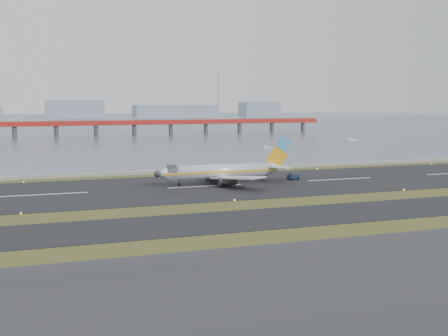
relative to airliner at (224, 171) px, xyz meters
The scene contains 12 objects.
ground 33.58m from the airliner, 100.78° to the right, with size 1000.00×1000.00×0.00m, color #344318.
apron_strip 88.10m from the airliner, 94.07° to the right, with size 1000.00×50.00×0.10m, color #2B2B2D.
taxiway_strip 45.37m from the airliner, 97.94° to the right, with size 1000.00×18.00×0.10m, color black.
runway_strip 7.65m from the airliner, 155.77° to the right, with size 1000.00×45.00×0.10m, color black.
seawall 28.05m from the airliner, 102.94° to the left, with size 1000.00×2.50×1.00m, color gray.
bay_water 427.25m from the airliner, 90.84° to the left, with size 1400.00×800.00×1.30m, color #4E616F.
red_pier 217.66m from the airliner, 86.38° to the left, with size 260.00×5.00×10.20m.
far_shoreline 587.24m from the airliner, 89.28° to the left, with size 1400.00×80.00×60.50m.
airliner is the anchor object (origin of this frame).
pushback_tug 21.18m from the airliner, ahead, with size 3.47×2.50×2.01m.
workboat_near 111.96m from the airliner, 60.41° to the left, with size 6.23×3.16×1.45m.
workboat_far 178.26m from the airliner, 47.44° to the left, with size 6.63×2.80×1.56m.
Camera 1 is at (-42.43, -108.62, 22.44)m, focal length 45.00 mm.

